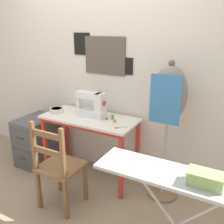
% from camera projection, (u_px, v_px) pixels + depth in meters
% --- Properties ---
extents(ground_plane, '(14.00, 14.00, 0.00)m').
position_uv_depth(ground_plane, '(79.00, 186.00, 2.88)').
color(ground_plane, gray).
extents(wall_back, '(10.00, 0.07, 2.55)m').
position_uv_depth(wall_back, '(103.00, 69.00, 2.94)').
color(wall_back, silver).
rests_on(wall_back, ground_plane).
extents(sewing_table, '(1.11, 0.50, 0.77)m').
position_uv_depth(sewing_table, '(89.00, 126.00, 2.86)').
color(sewing_table, silver).
rests_on(sewing_table, ground_plane).
extents(sewing_machine, '(0.36, 0.15, 0.31)m').
position_uv_depth(sewing_machine, '(92.00, 105.00, 2.82)').
color(sewing_machine, white).
rests_on(sewing_machine, sewing_table).
extents(fabric_bowl, '(0.16, 0.16, 0.05)m').
position_uv_depth(fabric_bowl, '(57.00, 110.00, 2.99)').
color(fabric_bowl, silver).
rests_on(fabric_bowl, sewing_table).
extents(scissors, '(0.12, 0.11, 0.01)m').
position_uv_depth(scissors, '(119.00, 128.00, 2.54)').
color(scissors, silver).
rests_on(scissors, sewing_table).
extents(thread_spool_near_machine, '(0.03, 0.03, 0.03)m').
position_uv_depth(thread_spool_near_machine, '(107.00, 118.00, 2.76)').
color(thread_spool_near_machine, red).
rests_on(thread_spool_near_machine, sewing_table).
extents(thread_spool_mid_table, '(0.04, 0.04, 0.04)m').
position_uv_depth(thread_spool_mid_table, '(113.00, 118.00, 2.76)').
color(thread_spool_mid_table, green).
rests_on(thread_spool_mid_table, sewing_table).
extents(thread_spool_far_edge, '(0.04, 0.04, 0.03)m').
position_uv_depth(thread_spool_far_edge, '(115.00, 121.00, 2.68)').
color(thread_spool_far_edge, orange).
rests_on(thread_spool_far_edge, sewing_table).
extents(wooden_chair, '(0.40, 0.38, 0.94)m').
position_uv_depth(wooden_chair, '(59.00, 167.00, 2.43)').
color(wooden_chair, brown).
rests_on(wooden_chair, ground_plane).
extents(filing_cabinet, '(0.39, 0.55, 0.63)m').
position_uv_depth(filing_cabinet, '(37.00, 140.00, 3.31)').
color(filing_cabinet, '#4C4C51').
rests_on(filing_cabinet, ground_plane).
extents(dress_form, '(0.34, 0.32, 1.46)m').
position_uv_depth(dress_form, '(169.00, 101.00, 2.40)').
color(dress_form, '#846647').
rests_on(dress_form, ground_plane).
extents(ironing_board, '(1.17, 0.32, 0.81)m').
position_uv_depth(ironing_board, '(180.00, 182.00, 1.66)').
color(ironing_board, '#ADB2B7').
rests_on(ironing_board, ground_plane).
extents(storage_box, '(0.22, 0.13, 0.09)m').
position_uv_depth(storage_box, '(205.00, 179.00, 1.54)').
color(storage_box, '#8EB266').
rests_on(storage_box, ironing_board).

